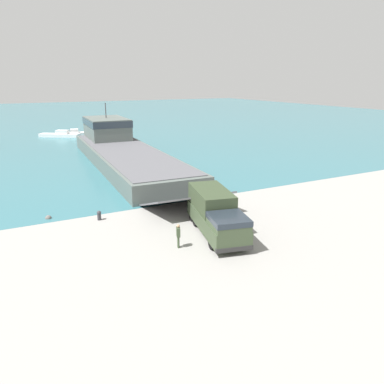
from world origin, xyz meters
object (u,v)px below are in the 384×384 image
military_truck (216,213)px  mooring_bollard (99,215)px  landing_craft (121,148)px  soldier_on_ramp (178,234)px  moored_boat_a (73,133)px  moored_boat_b (60,135)px

military_truck → mooring_bollard: (-7.30, 6.88, -1.16)m
landing_craft → soldier_on_ramp: landing_craft is taller
moored_boat_a → mooring_bollard: (-7.17, -52.31, -0.02)m
moored_boat_b → military_truck: bearing=-143.1°
military_truck → mooring_bollard: military_truck is taller
landing_craft → military_truck: bearing=-90.1°
landing_craft → military_truck: size_ratio=4.86×
moored_boat_a → soldier_on_ramp: bearing=-174.4°
moored_boat_b → moored_boat_a: bearing=-37.2°
moored_boat_a → mooring_bollard: moored_boat_a is taller
soldier_on_ramp → mooring_bollard: soldier_on_ramp is taller
soldier_on_ramp → military_truck: bearing=33.8°
military_truck → soldier_on_ramp: military_truck is taller
mooring_bollard → landing_craft: bearing=68.9°
soldier_on_ramp → moored_boat_b: soldier_on_ramp is taller
moored_boat_a → mooring_bollard: size_ratio=7.13×
military_truck → moored_boat_a: 59.20m
landing_craft → military_truck: 29.67m
military_truck → soldier_on_ramp: 3.85m
military_truck → soldier_on_ramp: bearing=-61.2°
moored_boat_a → moored_boat_b: 2.84m
landing_craft → moored_boat_a: bearing=95.8°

